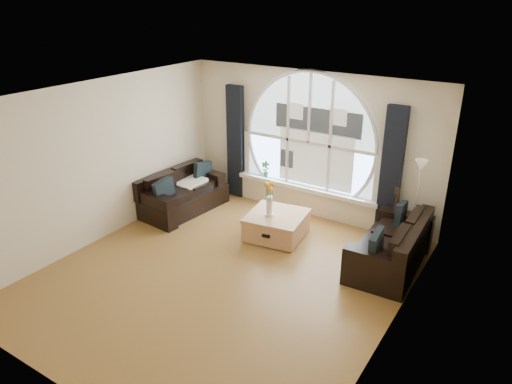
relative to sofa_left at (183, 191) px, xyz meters
name	(u,v)px	position (x,y,z in m)	size (l,w,h in m)	color
ground	(224,275)	(2.05, -1.47, -0.40)	(5.00, 5.50, 0.01)	brown
ceiling	(219,98)	(2.05, -1.47, 2.30)	(5.00, 5.50, 0.01)	silver
wall_back	(310,144)	(2.05, 1.28, 0.95)	(5.00, 0.01, 2.70)	beige
wall_front	(52,288)	(2.05, -4.22, 0.95)	(5.00, 0.01, 2.70)	beige
wall_left	(101,162)	(-0.45, -1.47, 0.95)	(0.01, 5.50, 2.70)	beige
wall_right	(397,240)	(4.55, -1.47, 0.95)	(0.01, 5.50, 2.70)	beige
attic_slope	(380,152)	(4.25, -1.47, 1.95)	(0.92, 5.50, 0.72)	silver
arched_window	(310,130)	(2.05, 1.25, 1.23)	(2.60, 0.06, 2.15)	silver
window_sill	(305,188)	(2.05, 1.18, 0.11)	(2.90, 0.22, 0.08)	white
window_frame	(309,131)	(2.05, 1.22, 1.23)	(2.76, 0.08, 2.15)	white
neighbor_house	(316,138)	(2.20, 1.24, 1.10)	(1.70, 0.02, 1.50)	silver
curtain_left	(235,143)	(0.45, 1.16, 0.75)	(0.35, 0.12, 2.30)	black
curtain_right	(391,173)	(3.65, 1.16, 0.75)	(0.35, 0.12, 2.30)	black
sofa_left	(183,191)	(0.00, 0.00, 0.00)	(0.86, 1.72, 0.77)	black
sofa_right	(391,243)	(4.05, 0.14, 0.00)	(0.88, 1.75, 0.78)	black
coffee_chest	(276,224)	(2.09, 0.03, -0.17)	(0.96, 0.96, 0.47)	tan
throw_blanket	(189,182)	(-0.03, 0.21, 0.10)	(0.55, 0.55, 0.10)	silver
vase_flowers	(269,194)	(2.00, -0.07, 0.42)	(0.24, 0.24, 0.70)	white
floor_lamp	(415,208)	(4.21, 0.76, 0.40)	(0.24, 0.24, 1.60)	#B2B2B2
guitar	(395,215)	(3.87, 0.89, 0.13)	(0.36, 0.24, 1.06)	#945426
potted_plant	(266,169)	(1.15, 1.18, 0.31)	(0.17, 0.12, 0.33)	#1E6023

